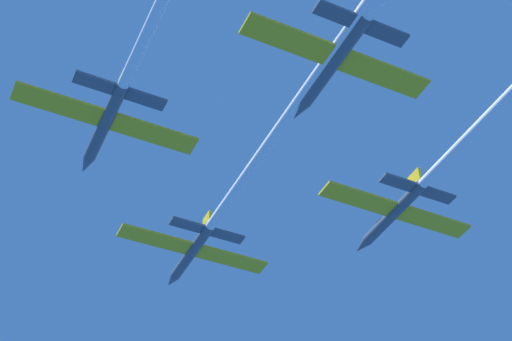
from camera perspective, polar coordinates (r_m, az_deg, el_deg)
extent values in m
cylinder|color=#4C5660|center=(93.35, -4.64, -5.87)|extent=(1.22, 11.09, 1.22)
cone|color=#4C5660|center=(98.66, -6.10, -7.91)|extent=(1.20, 2.44, 1.20)
ellipsoid|color=black|center=(95.53, -5.17, -6.38)|extent=(0.85, 2.22, 0.61)
cube|color=yellow|center=(91.71, -7.32, -4.92)|extent=(8.43, 2.44, 0.27)
cube|color=yellow|center=(94.37, -1.78, -6.44)|extent=(8.43, 2.44, 0.27)
cube|color=yellow|center=(90.87, -3.55, -3.65)|extent=(0.32, 2.00, 1.77)
cube|color=#4C5660|center=(89.12, -5.03, -3.91)|extent=(3.79, 1.46, 0.27)
cube|color=#4C5660|center=(90.55, -2.07, -4.74)|extent=(3.79, 1.46, 0.27)
cylinder|color=white|center=(76.69, 1.89, 3.31)|extent=(1.10, 35.94, 1.10)
cylinder|color=#4C5660|center=(77.74, -10.81, 3.39)|extent=(1.22, 11.09, 1.22)
cone|color=#4C5660|center=(82.71, -12.17, 0.39)|extent=(1.20, 2.44, 1.20)
ellipsoid|color=black|center=(79.85, -11.28, 2.53)|extent=(0.85, 2.22, 0.61)
cube|color=yellow|center=(76.87, -14.12, 4.68)|extent=(8.43, 2.44, 0.27)
cube|color=yellow|center=(78.12, -7.33, 2.62)|extent=(8.43, 2.44, 0.27)
cube|color=yellow|center=(75.73, -9.69, 6.34)|extent=(0.32, 2.00, 1.77)
cube|color=#4C5660|center=(74.20, -11.61, 6.24)|extent=(3.79, 1.46, 0.27)
cube|color=#4C5660|center=(74.87, -7.94, 5.10)|extent=(3.79, 1.46, 0.27)
cylinder|color=#4C5660|center=(87.85, 9.91, -3.07)|extent=(1.22, 11.09, 1.22)
cone|color=#4C5660|center=(92.26, 7.64, -5.42)|extent=(1.20, 2.44, 1.20)
ellipsoid|color=black|center=(89.72, 9.03, -3.68)|extent=(0.85, 2.22, 0.61)
cube|color=yellow|center=(85.25, 7.40, -2.03)|extent=(8.43, 2.44, 0.27)
cube|color=yellow|center=(89.96, 12.67, -3.65)|extent=(8.43, 2.44, 0.27)
cube|color=yellow|center=(86.07, 11.38, -0.62)|extent=(0.32, 2.00, 1.77)
cube|color=#4C5660|center=(83.76, 10.19, -0.84)|extent=(3.79, 1.46, 0.27)
cube|color=#4C5660|center=(86.28, 12.97, -1.75)|extent=(3.79, 1.46, 0.27)
cylinder|color=#4C5660|center=(71.07, 5.68, 7.81)|extent=(1.22, 11.09, 1.22)
cone|color=#4C5660|center=(75.00, 3.13, 4.31)|extent=(1.20, 2.44, 1.20)
ellipsoid|color=black|center=(72.82, 4.70, 6.78)|extent=(0.85, 2.22, 0.61)
cube|color=yellow|center=(69.13, 2.39, 9.44)|extent=(8.43, 2.44, 0.27)
cube|color=yellow|center=(72.69, 9.22, 6.83)|extent=(8.43, 2.44, 0.27)
cube|color=yellow|center=(69.90, 7.42, 11.08)|extent=(0.32, 2.00, 1.77)
cube|color=#4C5660|center=(67.71, 5.78, 11.19)|extent=(3.79, 1.46, 0.27)
cube|color=#4C5660|center=(69.61, 9.41, 9.70)|extent=(3.79, 1.46, 0.27)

